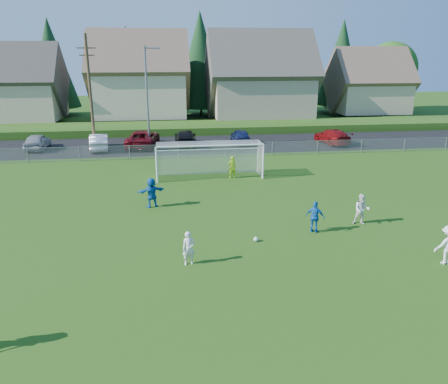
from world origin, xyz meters
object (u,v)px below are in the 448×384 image
(goalkeeper, at_px, (232,167))
(player_white_a, at_px, (189,248))
(player_white_b, at_px, (362,209))
(car_c, at_px, (143,138))
(car_d, at_px, (185,138))
(car_g, at_px, (332,136))
(player_blue_a, at_px, (315,217))
(car_e, at_px, (240,136))
(player_blue_b, at_px, (152,192))
(soccer_goal, at_px, (209,154))
(player_white_c, at_px, (448,245))
(car_b, at_px, (99,142))
(car_a, at_px, (37,142))
(soccer_ball, at_px, (256,239))

(goalkeeper, bearing_deg, player_white_a, 66.96)
(player_white_b, relative_size, car_c, 0.28)
(car_d, bearing_deg, car_g, 178.02)
(player_blue_a, relative_size, car_e, 0.39)
(player_blue_b, bearing_deg, soccer_goal, -140.91)
(player_white_c, distance_m, car_b, 30.48)
(player_blue_a, height_order, car_a, player_blue_a)
(soccer_ball, xyz_separation_m, car_g, (11.90, 21.72, 0.58))
(car_c, bearing_deg, soccer_ball, 111.97)
(car_d, distance_m, car_e, 5.37)
(car_b, relative_size, car_g, 0.92)
(player_blue_b, bearing_deg, player_white_a, 85.23)
(car_c, bearing_deg, car_e, -170.21)
(player_white_b, distance_m, player_white_c, 4.93)
(soccer_goal, bearing_deg, car_c, 114.90)
(car_b, distance_m, car_d, 7.88)
(car_b, relative_size, car_c, 0.78)
(player_blue_a, bearing_deg, car_b, -25.90)
(car_a, height_order, car_d, car_d)
(car_b, xyz_separation_m, car_g, (21.98, -0.01, -0.03))
(car_a, height_order, soccer_goal, soccer_goal)
(car_c, height_order, soccer_goal, soccer_goal)
(player_white_c, height_order, goalkeeper, player_white_c)
(player_white_b, relative_size, car_a, 0.39)
(player_blue_a, bearing_deg, player_white_c, 169.86)
(goalkeeper, bearing_deg, player_blue_a, 97.41)
(player_white_a, distance_m, car_c, 24.59)
(player_white_a, height_order, car_b, car_b)
(car_a, height_order, car_g, car_a)
(player_blue_a, distance_m, goalkeeper, 10.47)
(player_white_b, height_order, car_g, player_white_b)
(player_blue_a, xyz_separation_m, soccer_goal, (-4.13, 10.70, 0.83))
(player_blue_b, bearing_deg, player_blue_a, 131.39)
(soccer_goal, bearing_deg, soccer_ball, -84.68)
(player_white_a, relative_size, car_d, 0.29)
(player_white_b, xyz_separation_m, goalkeeper, (-5.28, 9.45, -0.01))
(car_a, distance_m, car_e, 18.81)
(car_c, relative_size, car_e, 1.40)
(player_white_b, xyz_separation_m, soccer_goal, (-6.83, 10.00, 0.82))
(car_d, bearing_deg, soccer_ball, 97.39)
(soccer_ball, relative_size, car_g, 0.05)
(soccer_ball, height_order, player_blue_b, player_blue_b)
(player_white_b, distance_m, car_b, 25.76)
(car_c, distance_m, car_e, 9.34)
(car_a, height_order, car_c, car_c)
(player_blue_b, height_order, car_c, player_blue_b)
(player_blue_a, bearing_deg, car_c, -34.86)
(car_b, height_order, car_d, car_b)
(car_g, bearing_deg, player_blue_b, 36.13)
(soccer_ball, distance_m, car_e, 23.25)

